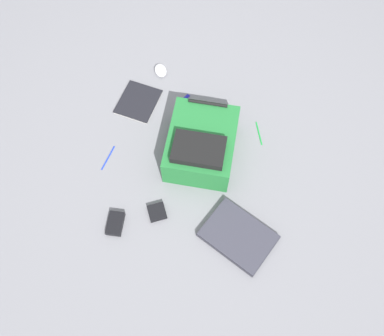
{
  "coord_description": "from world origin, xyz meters",
  "views": [
    {
      "loc": [
        0.4,
        -0.81,
        1.92
      ],
      "look_at": [
        -0.01,
        -0.01,
        0.02
      ],
      "focal_mm": 39.09,
      "sensor_mm": 36.0,
      "label": 1
    }
  ],
  "objects_px": {
    "book_red": "(138,102)",
    "power_brick": "(115,224)",
    "usb_stick": "(186,97)",
    "backpack": "(201,145)",
    "earbud_pouch": "(157,212)",
    "pen_black": "(108,158)",
    "computer_mouse": "(161,70)",
    "pen_blue": "(259,133)",
    "laptop": "(238,236)"
  },
  "relations": [
    {
      "from": "laptop",
      "to": "pen_blue",
      "type": "xyz_separation_m",
      "value": [
        -0.13,
        0.56,
        -0.01
      ]
    },
    {
      "from": "laptop",
      "to": "pen_black",
      "type": "height_order",
      "value": "laptop"
    },
    {
      "from": "power_brick",
      "to": "usb_stick",
      "type": "bearing_deg",
      "value": 92.44
    },
    {
      "from": "pen_black",
      "to": "usb_stick",
      "type": "relative_size",
      "value": 3.26
    },
    {
      "from": "computer_mouse",
      "to": "pen_blue",
      "type": "distance_m",
      "value": 0.67
    },
    {
      "from": "computer_mouse",
      "to": "earbud_pouch",
      "type": "height_order",
      "value": "computer_mouse"
    },
    {
      "from": "pen_black",
      "to": "laptop",
      "type": "bearing_deg",
      "value": -5.82
    },
    {
      "from": "pen_black",
      "to": "computer_mouse",
      "type": "bearing_deg",
      "value": 91.9
    },
    {
      "from": "backpack",
      "to": "pen_blue",
      "type": "height_order",
      "value": "backpack"
    },
    {
      "from": "backpack",
      "to": "book_red",
      "type": "bearing_deg",
      "value": 164.09
    },
    {
      "from": "backpack",
      "to": "laptop",
      "type": "bearing_deg",
      "value": -42.04
    },
    {
      "from": "laptop",
      "to": "computer_mouse",
      "type": "xyz_separation_m",
      "value": [
        -0.79,
        0.68,
        0.01
      ]
    },
    {
      "from": "laptop",
      "to": "earbud_pouch",
      "type": "bearing_deg",
      "value": -170.2
    },
    {
      "from": "backpack",
      "to": "pen_black",
      "type": "xyz_separation_m",
      "value": [
        -0.41,
        -0.24,
        -0.09
      ]
    },
    {
      "from": "book_red",
      "to": "pen_blue",
      "type": "xyz_separation_m",
      "value": [
        0.67,
        0.12,
        -0.0
      ]
    },
    {
      "from": "book_red",
      "to": "computer_mouse",
      "type": "xyz_separation_m",
      "value": [
        0.01,
        0.23,
        0.01
      ]
    },
    {
      "from": "power_brick",
      "to": "earbud_pouch",
      "type": "relative_size",
      "value": 1.4
    },
    {
      "from": "backpack",
      "to": "usb_stick",
      "type": "distance_m",
      "value": 0.37
    },
    {
      "from": "laptop",
      "to": "book_red",
      "type": "bearing_deg",
      "value": 150.87
    },
    {
      "from": "pen_blue",
      "to": "usb_stick",
      "type": "xyz_separation_m",
      "value": [
        -0.45,
        0.03,
        -0.0
      ]
    },
    {
      "from": "laptop",
      "to": "book_red",
      "type": "xyz_separation_m",
      "value": [
        -0.8,
        0.45,
        -0.01
      ]
    },
    {
      "from": "power_brick",
      "to": "pen_blue",
      "type": "distance_m",
      "value": 0.88
    },
    {
      "from": "power_brick",
      "to": "pen_blue",
      "type": "height_order",
      "value": "power_brick"
    },
    {
      "from": "laptop",
      "to": "usb_stick",
      "type": "distance_m",
      "value": 0.83
    },
    {
      "from": "backpack",
      "to": "earbud_pouch",
      "type": "relative_size",
      "value": 5.76
    },
    {
      "from": "earbud_pouch",
      "to": "backpack",
      "type": "bearing_deg",
      "value": 83.42
    },
    {
      "from": "power_brick",
      "to": "laptop",
      "type": "bearing_deg",
      "value": 20.95
    },
    {
      "from": "laptop",
      "to": "pen_blue",
      "type": "height_order",
      "value": "laptop"
    },
    {
      "from": "pen_blue",
      "to": "earbud_pouch",
      "type": "relative_size",
      "value": 1.71
    },
    {
      "from": "power_brick",
      "to": "earbud_pouch",
      "type": "bearing_deg",
      "value": 43.37
    },
    {
      "from": "computer_mouse",
      "to": "pen_blue",
      "type": "xyz_separation_m",
      "value": [
        0.66,
        -0.12,
        -0.02
      ]
    },
    {
      "from": "backpack",
      "to": "pen_black",
      "type": "bearing_deg",
      "value": -149.95
    },
    {
      "from": "backpack",
      "to": "pen_black",
      "type": "relative_size",
      "value": 3.25
    },
    {
      "from": "laptop",
      "to": "book_red",
      "type": "relative_size",
      "value": 1.45
    },
    {
      "from": "book_red",
      "to": "pen_blue",
      "type": "distance_m",
      "value": 0.68
    },
    {
      "from": "computer_mouse",
      "to": "book_red",
      "type": "bearing_deg",
      "value": -139.39
    },
    {
      "from": "power_brick",
      "to": "usb_stick",
      "type": "relative_size",
      "value": 2.57
    },
    {
      "from": "pen_black",
      "to": "pen_blue",
      "type": "relative_size",
      "value": 1.03
    },
    {
      "from": "pen_black",
      "to": "power_brick",
      "type": "bearing_deg",
      "value": -52.34
    },
    {
      "from": "laptop",
      "to": "computer_mouse",
      "type": "bearing_deg",
      "value": 139.22
    },
    {
      "from": "power_brick",
      "to": "usb_stick",
      "type": "height_order",
      "value": "power_brick"
    },
    {
      "from": "book_red",
      "to": "power_brick",
      "type": "height_order",
      "value": "power_brick"
    },
    {
      "from": "laptop",
      "to": "pen_black",
      "type": "relative_size",
      "value": 2.47
    },
    {
      "from": "laptop",
      "to": "earbud_pouch",
      "type": "distance_m",
      "value": 0.4
    },
    {
      "from": "backpack",
      "to": "power_brick",
      "type": "bearing_deg",
      "value": -110.12
    },
    {
      "from": "computer_mouse",
      "to": "laptop",
      "type": "bearing_deg",
      "value": -87.35
    },
    {
      "from": "pen_black",
      "to": "earbud_pouch",
      "type": "xyz_separation_m",
      "value": [
        0.37,
        -0.15,
        0.01
      ]
    },
    {
      "from": "backpack",
      "to": "earbud_pouch",
      "type": "xyz_separation_m",
      "value": [
        -0.04,
        -0.39,
        -0.08
      ]
    },
    {
      "from": "computer_mouse",
      "to": "pen_black",
      "type": "height_order",
      "value": "computer_mouse"
    },
    {
      "from": "book_red",
      "to": "earbud_pouch",
      "type": "distance_m",
      "value": 0.65
    }
  ]
}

